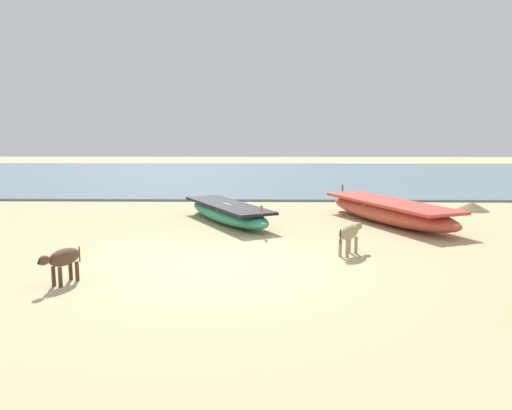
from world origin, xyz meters
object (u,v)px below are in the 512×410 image
(fishing_boat_1, at_px, (389,211))
(calf_far_dun, at_px, (349,233))
(fishing_boat_4, at_px, (227,212))
(calf_near_dark, at_px, (63,259))

(fishing_boat_1, relative_size, calf_far_dun, 6.07)
(calf_far_dun, bearing_deg, fishing_boat_4, 72.55)
(calf_far_dun, bearing_deg, calf_near_dark, 147.69)
(fishing_boat_1, distance_m, calf_near_dark, 8.18)
(fishing_boat_1, bearing_deg, calf_near_dark, 107.39)
(fishing_boat_4, xyz_separation_m, calf_near_dark, (-2.10, -5.32, 0.13))
(calf_near_dark, bearing_deg, fishing_boat_4, -179.95)
(calf_near_dark, xyz_separation_m, calf_far_dun, (4.68, 1.94, 0.03))
(fishing_boat_4, height_order, calf_near_dark, fishing_boat_4)
(fishing_boat_1, height_order, fishing_boat_4, fishing_boat_1)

